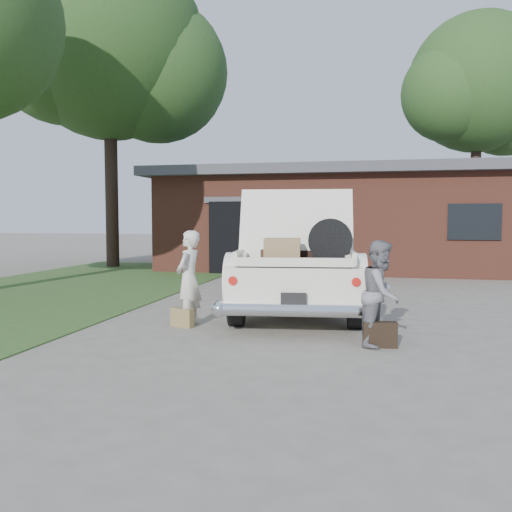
# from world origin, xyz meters

# --- Properties ---
(ground) EXTENTS (90.00, 90.00, 0.00)m
(ground) POSITION_xyz_m (0.00, 0.00, 0.00)
(ground) COLOR gray
(ground) RESTS_ON ground
(grass_strip) EXTENTS (6.00, 16.00, 0.02)m
(grass_strip) POSITION_xyz_m (-5.50, 3.00, 0.01)
(grass_strip) COLOR #2D4C1E
(grass_strip) RESTS_ON ground
(house) EXTENTS (12.80, 7.80, 3.30)m
(house) POSITION_xyz_m (0.98, 11.47, 1.67)
(house) COLOR brown
(house) RESTS_ON ground
(tree_back) EXTENTS (7.47, 6.49, 10.86)m
(tree_back) POSITION_xyz_m (-6.98, 9.39, 7.29)
(tree_back) COLOR #38281E
(tree_back) RESTS_ON ground
(tree_right) EXTENTS (6.93, 6.03, 10.62)m
(tree_right) POSITION_xyz_m (6.22, 17.89, 7.28)
(tree_right) COLOR #38281E
(tree_right) RESTS_ON ground
(sedan) EXTENTS (2.71, 5.63, 2.17)m
(sedan) POSITION_xyz_m (0.45, 2.23, 0.79)
(sedan) COLOR silver
(sedan) RESTS_ON ground
(woman_left) EXTENTS (0.42, 0.59, 1.51)m
(woman_left) POSITION_xyz_m (-1.00, 0.21, 0.76)
(woman_left) COLOR beige
(woman_left) RESTS_ON ground
(woman_right) EXTENTS (0.72, 0.82, 1.42)m
(woman_right) POSITION_xyz_m (1.96, -0.50, 0.71)
(woman_right) COLOR slate
(woman_right) RESTS_ON ground
(suitcase_left) EXTENTS (0.41, 0.24, 0.30)m
(suitcase_left) POSITION_xyz_m (-1.08, 0.09, 0.15)
(suitcase_left) COLOR olive
(suitcase_left) RESTS_ON ground
(suitcase_right) EXTENTS (0.46, 0.20, 0.34)m
(suitcase_right) POSITION_xyz_m (1.95, -0.61, 0.17)
(suitcase_right) COLOR black
(suitcase_right) RESTS_ON ground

